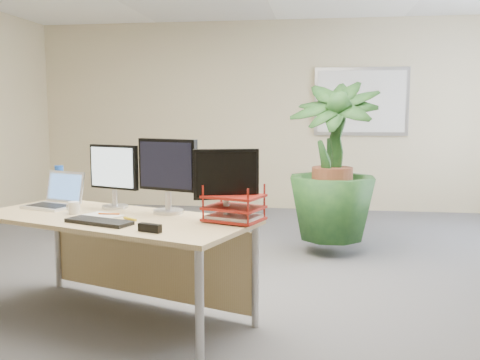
# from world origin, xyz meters

# --- Properties ---
(floor) EXTENTS (8.00, 8.00, 0.00)m
(floor) POSITION_xyz_m (0.00, 0.00, 0.00)
(floor) COLOR #4D4D52
(floor) RESTS_ON ground
(back_wall) EXTENTS (7.00, 0.04, 2.70)m
(back_wall) POSITION_xyz_m (0.00, 4.00, 1.35)
(back_wall) COLOR beige
(back_wall) RESTS_ON floor
(whiteboard) EXTENTS (1.30, 0.04, 0.95)m
(whiteboard) POSITION_xyz_m (1.20, 3.97, 1.55)
(whiteboard) COLOR #B3B3B8
(whiteboard) RESTS_ON back_wall
(desk) EXTENTS (2.02, 1.36, 0.72)m
(desk) POSITION_xyz_m (-0.69, -0.33, 0.57)
(desk) COLOR tan
(desk) RESTS_ON floor
(floor_plant) EXTENTS (1.04, 1.04, 1.50)m
(floor_plant) POSITION_xyz_m (0.75, 1.55, 0.75)
(floor_plant) COLOR #133617
(floor_plant) RESTS_ON floor
(monitor_left) EXTENTS (0.40, 0.19, 0.46)m
(monitor_left) POSITION_xyz_m (-0.83, -0.12, 0.98)
(monitor_left) COLOR #B1B1B6
(monitor_left) RESTS_ON desk
(monitor_right) EXTENTS (0.44, 0.21, 0.51)m
(monitor_right) POSITION_xyz_m (-0.40, -0.25, 1.01)
(monitor_right) COLOR #B1B1B6
(monitor_right) RESTS_ON desk
(monitor_dark) EXTENTS (0.41, 0.19, 0.46)m
(monitor_dark) POSITION_xyz_m (0.04, -0.47, 0.98)
(monitor_dark) COLOR #B1B1B6
(monitor_dark) RESTS_ON desk
(laptop) EXTENTS (0.43, 0.40, 0.25)m
(laptop) POSITION_xyz_m (-1.28, -0.12, 0.78)
(laptop) COLOR silver
(laptop) RESTS_ON desk
(keyboard) EXTENTS (0.46, 0.28, 0.02)m
(keyboard) POSITION_xyz_m (-0.73, -0.65, 0.73)
(keyboard) COLOR black
(keyboard) RESTS_ON desk
(coffee_mug) EXTENTS (0.11, 0.07, 0.08)m
(coffee_mug) POSITION_xyz_m (-1.03, -0.37, 0.76)
(coffee_mug) COLOR silver
(coffee_mug) RESTS_ON desk
(spiral_notebook) EXTENTS (0.31, 0.29, 0.01)m
(spiral_notebook) POSITION_xyz_m (-0.80, -0.45, 0.72)
(spiral_notebook) COLOR white
(spiral_notebook) RESTS_ON desk
(orange_pen) EXTENTS (0.15, 0.01, 0.01)m
(orange_pen) POSITION_xyz_m (-0.76, -0.42, 0.73)
(orange_pen) COLOR orange
(orange_pen) RESTS_ON spiral_notebook
(yellow_highlighter) EXTENTS (0.11, 0.08, 0.02)m
(yellow_highlighter) POSITION_xyz_m (-0.57, -0.53, 0.73)
(yellow_highlighter) COLOR gold
(yellow_highlighter) RESTS_ON desk
(water_bottle) EXTENTS (0.07, 0.07, 0.28)m
(water_bottle) POSITION_xyz_m (-1.37, 0.11, 0.85)
(water_bottle) COLOR white
(water_bottle) RESTS_ON desk
(letter_tray) EXTENTS (0.41, 0.36, 0.16)m
(letter_tray) POSITION_xyz_m (0.09, -0.47, 0.79)
(letter_tray) COLOR maroon
(letter_tray) RESTS_ON desk
(stapler) EXTENTS (0.15, 0.08, 0.05)m
(stapler) POSITION_xyz_m (-0.34, -0.84, 0.74)
(stapler) COLOR black
(stapler) RESTS_ON desk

